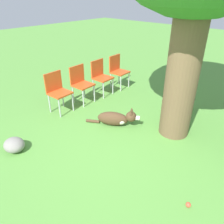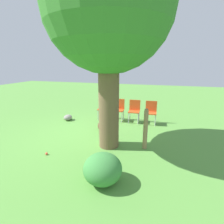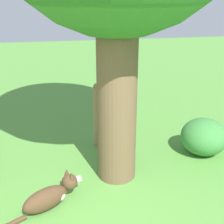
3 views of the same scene
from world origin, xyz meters
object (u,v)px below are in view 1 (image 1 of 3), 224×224
red_chair_1 (81,82)px  red_chair_2 (101,75)px  red_chair_0 (57,89)px  fence_post (194,87)px  dog (117,118)px  red_chair_3 (118,69)px  tennis_ball (188,205)px

red_chair_1 → red_chair_2: (0.02, 0.67, 0.00)m
red_chair_0 → red_chair_1: bearing=85.7°
red_chair_1 → red_chair_2: 0.67m
fence_post → dog: bearing=-118.2°
red_chair_1 → red_chair_3: size_ratio=1.00×
dog → red_chair_3: bearing=99.9°
fence_post → red_chair_0: (-2.27, -2.01, -0.06)m
tennis_ball → red_chair_3: bearing=143.8°
red_chair_1 → fence_post: bearing=28.4°
dog → red_chair_0: size_ratio=1.11×
fence_post → tennis_ball: (1.13, -2.46, -0.56)m
fence_post → red_chair_0: size_ratio=1.30×
dog → red_chair_2: red_chair_2 is taller
red_chair_2 → red_chair_3: 0.67m
fence_post → tennis_ball: fence_post is taller
fence_post → tennis_ball: 2.77m
red_chair_1 → red_chair_2: bearing=85.7°
red_chair_3 → red_chair_1: bearing=-94.3°
fence_post → red_chair_1: bearing=-149.1°
red_chair_0 → tennis_ball: red_chair_0 is taller
red_chair_0 → tennis_ball: 3.47m
red_chair_1 → tennis_ball: size_ratio=13.37×
red_chair_0 → red_chair_3: bearing=85.7°
dog → red_chair_1: 1.46m
fence_post → red_chair_0: fence_post is taller
red_chair_3 → red_chair_2: bearing=-94.3°
red_chair_0 → tennis_ball: size_ratio=13.37×
red_chair_0 → red_chair_3: same height
red_chair_0 → fence_post: bearing=39.0°
red_chair_1 → tennis_ball: (3.38, -1.11, -0.50)m
red_chair_2 → tennis_ball: bearing=-30.4°
dog → fence_post: (0.86, 1.60, 0.44)m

